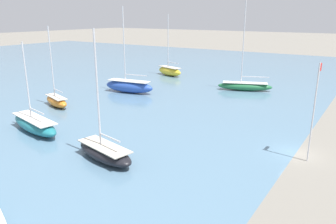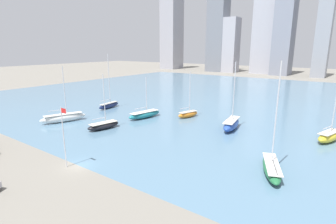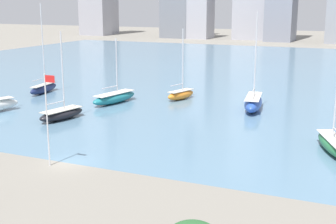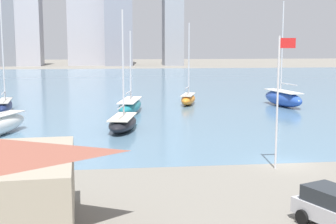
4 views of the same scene
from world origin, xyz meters
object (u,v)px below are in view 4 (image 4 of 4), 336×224
object	(u,v)px
sailboat_teal	(130,106)
sailboat_orange	(188,99)
sailboat_blue	(283,98)
sailboat_navy	(5,105)
sailboat_black	(123,122)
flag_pole	(279,97)

from	to	relation	value
sailboat_teal	sailboat_orange	size ratio (longest dim) A/B	0.88
sailboat_blue	sailboat_navy	bearing A→B (deg)	173.41
sailboat_black	flag_pole	bearing A→B (deg)	-45.58
sailboat_blue	sailboat_teal	distance (m)	22.49
flag_pole	sailboat_black	size ratio (longest dim) A/B	0.76
sailboat_navy	sailboat_teal	bearing A→B (deg)	-15.54
flag_pole	sailboat_teal	size ratio (longest dim) A/B	0.89
flag_pole	sailboat_navy	size ratio (longest dim) A/B	0.59
sailboat_blue	sailboat_orange	distance (m)	13.68
sailboat_orange	sailboat_navy	bearing A→B (deg)	-152.19
sailboat_navy	sailboat_blue	size ratio (longest dim) A/B	1.08
sailboat_teal	sailboat_orange	xyz separation A→B (m)	(8.87, 7.15, -0.01)
sailboat_blue	sailboat_orange	xyz separation A→B (m)	(-13.28, 3.25, -0.28)
sailboat_navy	sailboat_orange	bearing A→B (deg)	3.69
flag_pole	sailboat_navy	bearing A→B (deg)	128.97
sailboat_black	sailboat_navy	bearing A→B (deg)	146.44
flag_pole	sailboat_orange	size ratio (longest dim) A/B	0.79
flag_pole	sailboat_blue	bearing A→B (deg)	68.57
sailboat_navy	sailboat_teal	xyz separation A→B (m)	(16.30, -2.53, -0.07)
sailboat_navy	sailboat_teal	world-z (taller)	sailboat_navy
flag_pole	sailboat_orange	distance (m)	36.42
flag_pole	sailboat_teal	distance (m)	30.75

